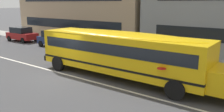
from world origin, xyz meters
The scene contains 6 objects.
ground_plane centered at (0.00, 0.00, 0.00)m, with size 400.00×400.00×0.00m, color #424244.
sidewalk_far centered at (0.00, 8.34, 0.01)m, with size 120.00×3.00×0.01m, color gray.
lane_centreline centered at (0.00, 0.00, 0.00)m, with size 110.00×0.16×0.01m, color silver.
school_bus centered at (3.27, 1.56, 1.64)m, with size 12.36×2.93×2.76m.
parked_car_dark_blue_beside_sign centered at (-7.96, 5.83, 0.84)m, with size 3.91×1.90×1.64m.
parked_car_red_far_corner centered at (-13.92, 5.81, 0.84)m, with size 3.97×2.03×1.64m.
Camera 1 is at (10.83, -9.34, 4.36)m, focal length 37.31 mm.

